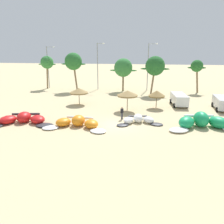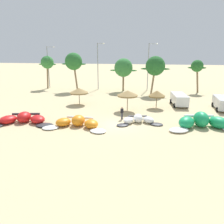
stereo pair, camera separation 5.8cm
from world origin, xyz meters
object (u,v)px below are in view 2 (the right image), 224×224
(kite_far_left, at_px, (23,119))
(palm_center_right, at_px, (197,67))
(beach_umbrella_middle, at_px, (128,93))
(lamppost_west, at_px, (49,65))
(beach_umbrella_near_van, at_px, (79,91))
(person_near_kites, at_px, (122,113))
(kite_center, at_px, (202,122))
(palm_left, at_px, (74,62))
(beach_umbrella_near_palms, at_px, (157,94))
(lamppost_east_center, at_px, (149,65))
(kite_left_of_center, at_px, (138,120))
(parked_car_second, at_px, (179,99))
(parked_van, at_px, (223,102))
(lamppost_west_center, at_px, (98,64))
(palm_center_left, at_px, (155,66))
(palm_left_of_gap, at_px, (123,68))
(palm_leftmost, at_px, (47,63))
(kite_left, at_px, (77,123))

(kite_far_left, xyz_separation_m, palm_center_right, (24.23, 25.30, 4.90))
(beach_umbrella_middle, bearing_deg, lamppost_west, 139.77)
(beach_umbrella_near_van, height_order, palm_center_right, palm_center_right)
(person_near_kites, bearing_deg, beach_umbrella_middle, 87.35)
(kite_center, distance_m, palm_left, 30.88)
(beach_umbrella_near_palms, xyz_separation_m, palm_center_right, (8.27, 15.01, 3.16))
(beach_umbrella_near_van, bearing_deg, lamppost_west, 129.80)
(palm_center_right, bearing_deg, lamppost_east_center, 174.93)
(kite_far_left, relative_size, kite_left_of_center, 1.45)
(parked_car_second, bearing_deg, parked_van, -13.04)
(lamppost_west, bearing_deg, lamppost_west_center, -0.34)
(beach_umbrella_near_van, relative_size, lamppost_west, 0.31)
(beach_umbrella_near_palms, xyz_separation_m, palm_center_left, (-0.32, 11.02, 3.40))
(kite_left_of_center, bearing_deg, person_near_kites, 152.62)
(kite_left_of_center, bearing_deg, beach_umbrella_near_van, 142.25)
(beach_umbrella_middle, bearing_deg, lamppost_east_center, 82.00)
(beach_umbrella_near_palms, distance_m, palm_left_of_gap, 15.64)
(palm_center_left, bearing_deg, palm_leftmost, 172.99)
(kite_left, height_order, palm_center_left, palm_center_left)
(beach_umbrella_middle, xyz_separation_m, palm_center_left, (3.88, 13.40, 3.06))
(kite_far_left, distance_m, lamppost_east_center, 30.29)
(kite_left_of_center, distance_m, beach_umbrella_near_palms, 8.26)
(beach_umbrella_middle, height_order, palm_center_left, palm_center_left)
(beach_umbrella_near_van, xyz_separation_m, person_near_kites, (8.00, -6.75, -1.44))
(parked_van, xyz_separation_m, parked_car_second, (-6.12, 1.42, -0.00))
(beach_umbrella_middle, relative_size, parked_van, 0.58)
(kite_far_left, height_order, beach_umbrella_middle, beach_umbrella_middle)
(palm_center_left, bearing_deg, person_near_kites, -103.02)
(kite_far_left, bearing_deg, lamppost_west, 109.31)
(beach_umbrella_near_van, bearing_deg, palm_center_left, 42.04)
(palm_center_left, bearing_deg, palm_left_of_gap, 157.90)
(beach_umbrella_middle, xyz_separation_m, parked_van, (13.91, 3.41, -1.48))
(parked_van, height_order, parked_car_second, same)
(lamppost_west_center, bearing_deg, beach_umbrella_middle, -63.60)
(kite_left_of_center, relative_size, parked_car_second, 1.10)
(kite_left, distance_m, palm_left_of_gap, 24.57)
(palm_left, bearing_deg, kite_center, -41.93)
(kite_center, bearing_deg, parked_van, 62.63)
(kite_far_left, height_order, lamppost_east_center, lamppost_east_center)
(parked_van, bearing_deg, palm_center_right, 95.90)
(kite_center, xyz_separation_m, beach_umbrella_near_palms, (-4.99, 8.09, 1.56))
(beach_umbrella_near_van, xyz_separation_m, lamppost_east_center, (10.76, 15.75, 3.40))
(beach_umbrella_near_palms, xyz_separation_m, lamppost_east_center, (-1.63, 15.89, 3.42))
(palm_center_right, bearing_deg, parked_van, -84.10)
(kite_far_left, bearing_deg, lamppost_east_center, 61.31)
(kite_far_left, distance_m, person_near_kites, 12.14)
(palm_left, bearing_deg, palm_left_of_gap, 8.16)
(kite_left, xyz_separation_m, parked_van, (18.79, 11.36, 0.61))
(kite_left, xyz_separation_m, lamppost_east_center, (7.44, 26.22, 5.17))
(palm_center_right, bearing_deg, beach_umbrella_near_van, -144.25)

